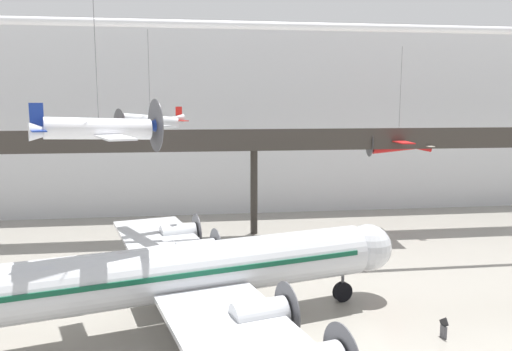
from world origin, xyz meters
TOP-DOWN VIEW (x-y plane):
  - hangar_back_wall at (0.00, 36.52)m, footprint 140.00×3.00m
  - mezzanine_walkway at (0.00, 24.93)m, footprint 110.00×3.20m
  - ceiling_truss_beam at (0.00, 16.62)m, footprint 120.00×0.60m
  - airliner_silver_main at (-6.89, 5.42)m, footprint 28.25×32.70m
  - suspended_plane_silver_racer at (-9.14, 17.25)m, footprint 5.67×6.40m
  - suspended_plane_white_twin at (-10.82, 4.87)m, footprint 6.87×8.03m
  - suspended_plane_red_highwing at (13.93, 24.22)m, footprint 6.35×7.76m
  - info_sign_pedestal at (7.50, 2.48)m, footprint 0.22×0.77m

SIDE VIEW (x-z plane):
  - info_sign_pedestal at x=7.50m, z-range -0.17..1.08m
  - airliner_silver_main at x=-6.89m, z-range -1.32..8.02m
  - mezzanine_walkway at x=0.00m, z-range 3.55..14.02m
  - suspended_plane_red_highwing at x=13.93m, z-range 3.56..14.02m
  - hangar_back_wall at x=0.00m, z-range 0.00..21.91m
  - suspended_plane_silver_racer at x=-9.14m, z-range 7.32..15.53m
  - suspended_plane_white_twin at x=-10.82m, z-range 7.45..15.53m
  - ceiling_truss_beam at x=0.00m, z-range 18.32..18.92m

